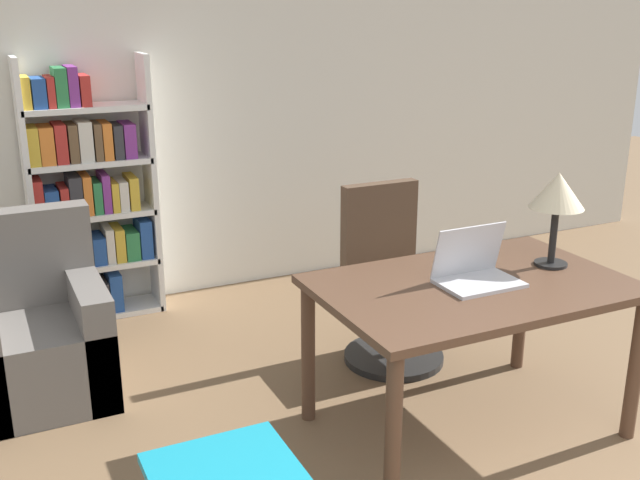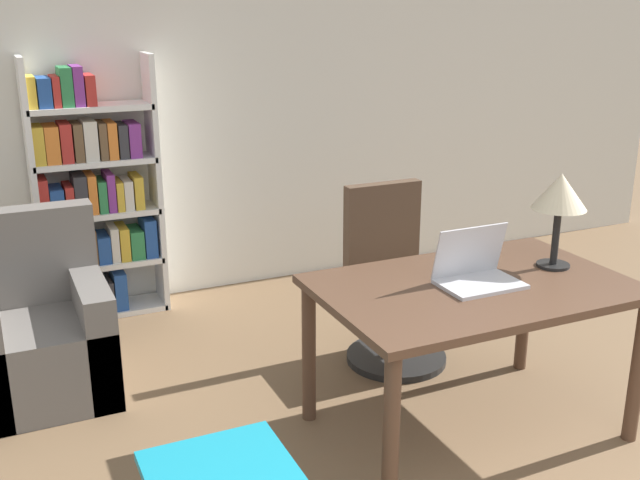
% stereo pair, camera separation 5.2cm
% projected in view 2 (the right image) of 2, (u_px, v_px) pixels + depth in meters
% --- Properties ---
extents(wall_back, '(8.00, 0.06, 2.70)m').
position_uv_depth(wall_back, '(227.00, 103.00, 5.27)').
color(wall_back, silver).
rests_on(wall_back, ground_plane).
extents(desk, '(1.46, 0.94, 0.77)m').
position_uv_depth(desk, '(473.00, 303.00, 3.53)').
color(desk, '#4C3323').
rests_on(desk, ground_plane).
extents(laptop, '(0.37, 0.26, 0.27)m').
position_uv_depth(laptop, '(476.00, 272.00, 3.49)').
color(laptop, '#B2B2B7').
rests_on(laptop, desk).
extents(table_lamp, '(0.27, 0.27, 0.47)m').
position_uv_depth(table_lamp, '(560.00, 195.00, 3.62)').
color(table_lamp, black).
rests_on(table_lamp, desk).
extents(office_chair, '(0.59, 0.59, 1.03)m').
position_uv_depth(office_chair, '(392.00, 288.00, 4.38)').
color(office_chair, black).
rests_on(office_chair, ground_plane).
extents(armchair, '(0.69, 0.73, 0.97)m').
position_uv_depth(armchair, '(42.00, 337.00, 4.00)').
color(armchair, '#66605B').
rests_on(armchair, ground_plane).
extents(bookshelf, '(0.80, 0.28, 1.72)m').
position_uv_depth(bookshelf, '(92.00, 200.00, 4.88)').
color(bookshelf, white).
rests_on(bookshelf, ground_plane).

